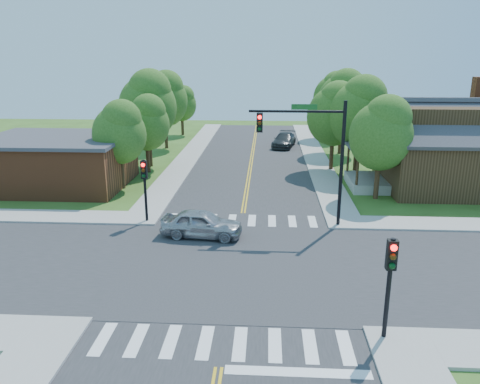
# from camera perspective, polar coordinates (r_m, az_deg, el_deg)

# --- Properties ---
(ground) EXTENTS (100.00, 100.00, 0.00)m
(ground) POSITION_cam_1_polar(r_m,az_deg,el_deg) (22.31, -0.63, -8.99)
(ground) COLOR #37591B
(ground) RESTS_ON ground
(road_ns) EXTENTS (10.00, 90.00, 0.04)m
(road_ns) POSITION_cam_1_polar(r_m,az_deg,el_deg) (22.30, -0.63, -8.95)
(road_ns) COLOR #2D2D30
(road_ns) RESTS_ON ground
(road_ew) EXTENTS (90.00, 10.00, 0.04)m
(road_ew) POSITION_cam_1_polar(r_m,az_deg,el_deg) (22.30, -0.63, -8.94)
(road_ew) COLOR #2D2D30
(road_ew) RESTS_ON ground
(intersection_patch) EXTENTS (10.20, 10.20, 0.06)m
(intersection_patch) POSITION_cam_1_polar(r_m,az_deg,el_deg) (22.31, -0.63, -8.99)
(intersection_patch) COLOR #2D2D30
(intersection_patch) RESTS_ON ground
(sidewalk_ne) EXTENTS (40.00, 40.00, 0.14)m
(sidewalk_ne) POSITION_cam_1_polar(r_m,az_deg,el_deg) (39.85, 24.41, 1.16)
(sidewalk_ne) COLOR #9E9B93
(sidewalk_ne) RESTS_ON ground
(sidewalk_nw) EXTENTS (40.00, 40.00, 0.14)m
(sidewalk_nw) POSITION_cam_1_polar(r_m,az_deg,el_deg) (40.95, -21.68, 1.85)
(sidewalk_nw) COLOR #9E9B93
(sidewalk_nw) RESTS_ON ground
(crosswalk_north) EXTENTS (8.85, 2.00, 0.01)m
(crosswalk_north) POSITION_cam_1_polar(r_m,az_deg,el_deg) (28.01, 0.24, -3.45)
(crosswalk_north) COLOR white
(crosswalk_north) RESTS_ON ground
(crosswalk_south) EXTENTS (8.85, 2.00, 0.01)m
(crosswalk_south) POSITION_cam_1_polar(r_m,az_deg,el_deg) (16.92, -2.14, -17.91)
(crosswalk_south) COLOR white
(crosswalk_south) RESTS_ON ground
(centerline) EXTENTS (0.30, 90.00, 0.01)m
(centerline) POSITION_cam_1_polar(r_m,az_deg,el_deg) (22.29, -0.63, -8.89)
(centerline) COLOR yellow
(centerline) RESTS_ON ground
(stop_bar) EXTENTS (4.60, 0.45, 0.09)m
(stop_bar) POSITION_cam_1_polar(r_m,az_deg,el_deg) (15.79, 7.07, -21.09)
(stop_bar) COLOR white
(stop_bar) RESTS_ON ground
(signal_mast_ne) EXTENTS (5.30, 0.42, 7.20)m
(signal_mast_ne) POSITION_cam_1_polar(r_m,az_deg,el_deg) (26.23, 8.79, 5.87)
(signal_mast_ne) COLOR black
(signal_mast_ne) RESTS_ON ground
(signal_pole_se) EXTENTS (0.34, 0.42, 3.80)m
(signal_pole_se) POSITION_cam_1_polar(r_m,az_deg,el_deg) (16.58, 17.86, -9.10)
(signal_pole_se) COLOR black
(signal_pole_se) RESTS_ON ground
(signal_pole_nw) EXTENTS (0.34, 0.42, 3.80)m
(signal_pole_nw) POSITION_cam_1_polar(r_m,az_deg,el_deg) (27.49, -11.57, 1.54)
(signal_pole_nw) COLOR black
(signal_pole_nw) RESTS_ON ground
(house_ne) EXTENTS (13.05, 8.80, 7.11)m
(house_ne) POSITION_cam_1_polar(r_m,az_deg,el_deg) (37.49, 24.81, 5.34)
(house_ne) COLOR #312211
(house_ne) RESTS_ON ground
(building_nw) EXTENTS (10.40, 8.40, 3.73)m
(building_nw) POSITION_cam_1_polar(r_m,az_deg,el_deg) (37.57, -21.36, 3.50)
(building_nw) COLOR brown
(building_nw) RESTS_ON ground
(tree_e_a) EXTENTS (4.19, 3.98, 7.13)m
(tree_e_a) POSITION_cam_1_polar(r_m,az_deg,el_deg) (32.58, 16.98, 7.08)
(tree_e_a) COLOR #382314
(tree_e_a) RESTS_ON ground
(tree_e_b) EXTENTS (4.78, 4.54, 8.13)m
(tree_e_b) POSITION_cam_1_polar(r_m,az_deg,el_deg) (38.62, 14.45, 9.63)
(tree_e_b) COLOR #382314
(tree_e_b) RESTS_ON ground
(tree_e_c) EXTENTS (4.90, 4.66, 8.33)m
(tree_e_c) POSITION_cam_1_polar(r_m,az_deg,el_deg) (47.23, 12.50, 11.08)
(tree_e_c) COLOR #382314
(tree_e_c) RESTS_ON ground
(tree_e_d) EXTENTS (4.59, 4.36, 7.81)m
(tree_e_d) POSITION_cam_1_polar(r_m,az_deg,el_deg) (55.62, 11.42, 11.55)
(tree_e_d) COLOR #382314
(tree_e_d) RESTS_ON ground
(tree_w_a) EXTENTS (3.87, 3.67, 6.57)m
(tree_w_a) POSITION_cam_1_polar(r_m,az_deg,el_deg) (34.92, -14.42, 7.25)
(tree_w_a) COLOR #382314
(tree_w_a) RESTS_ON ground
(tree_w_b) EXTENTS (4.98, 4.73, 8.47)m
(tree_w_b) POSITION_cam_1_polar(r_m,az_deg,el_deg) (41.48, -11.12, 10.59)
(tree_w_b) COLOR #382314
(tree_w_b) RESTS_ON ground
(tree_w_c) EXTENTS (4.76, 4.52, 8.10)m
(tree_w_c) POSITION_cam_1_polar(r_m,az_deg,el_deg) (49.56, -9.12, 11.32)
(tree_w_c) COLOR #382314
(tree_w_c) RESTS_ON ground
(tree_w_d) EXTENTS (3.55, 3.37, 6.03)m
(tree_w_d) POSITION_cam_1_polar(r_m,az_deg,el_deg) (57.94, -7.05, 10.78)
(tree_w_d) COLOR #382314
(tree_w_d) RESTS_ON ground
(tree_house) EXTENTS (4.45, 4.22, 7.56)m
(tree_house) POSITION_cam_1_polar(r_m,az_deg,el_deg) (39.98, 11.50, 9.49)
(tree_house) COLOR #382314
(tree_house) RESTS_ON ground
(tree_bldg) EXTENTS (3.86, 3.67, 6.56)m
(tree_bldg) POSITION_cam_1_polar(r_m,az_deg,el_deg) (39.44, -11.30, 8.45)
(tree_bldg) COLOR #382314
(tree_bldg) RESTS_ON ground
(car_silver) EXTENTS (2.72, 4.77, 1.49)m
(car_silver) POSITION_cam_1_polar(r_m,az_deg,el_deg) (25.43, -4.69, -3.94)
(car_silver) COLOR #A7A9AE
(car_silver) RESTS_ON ground
(car_dgrey) EXTENTS (4.02, 5.82, 1.46)m
(car_dgrey) POSITION_cam_1_polar(r_m,az_deg,el_deg) (50.38, 5.39, 6.28)
(car_dgrey) COLOR #2E3133
(car_dgrey) RESTS_ON ground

